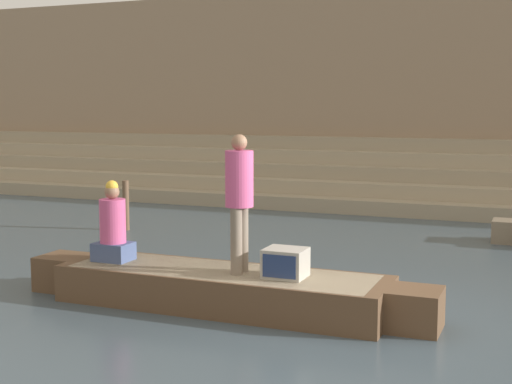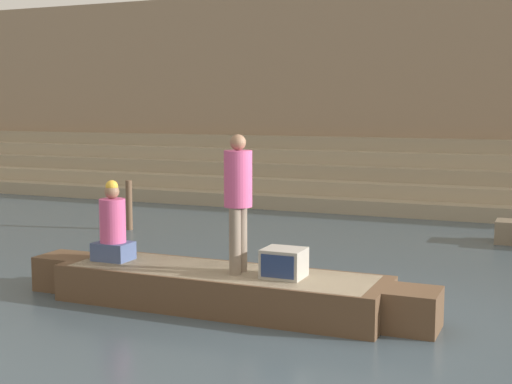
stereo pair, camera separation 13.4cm
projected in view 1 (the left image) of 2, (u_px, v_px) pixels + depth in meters
ground_plane at (361, 320)px, 8.80m from camera, size 120.00×120.00×0.00m
ghat_steps at (459, 185)px, 17.99m from camera, size 36.00×2.88×1.76m
back_wall at (469, 95)px, 19.23m from camera, size 34.20×1.28×5.88m
rowboat_main at (221, 288)px, 9.33m from camera, size 5.65×1.32×0.49m
person_standing at (239, 194)px, 9.05m from camera, size 0.36×0.36×1.78m
person_rowing at (113, 229)px, 9.86m from camera, size 0.50×0.40×1.12m
tv_set at (285, 263)px, 8.92m from camera, size 0.51×0.46×0.37m
mooring_post at (126, 205)px, 15.10m from camera, size 0.14×0.14×1.06m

